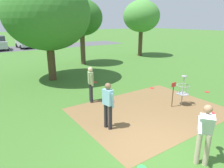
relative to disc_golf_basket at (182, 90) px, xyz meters
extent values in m
plane|color=#3D6B28|center=(-3.52, -1.90, -0.75)|extent=(160.00, 160.00, 0.00)
cube|color=brown|center=(-1.63, 0.34, -0.75)|extent=(6.16, 4.69, 0.01)
cylinder|color=#9E9EA3|center=(0.06, -0.01, -0.08)|extent=(0.05, 0.05, 1.35)
cylinder|color=#9E9EA3|center=(0.06, -0.01, 0.62)|extent=(0.24, 0.24, 0.04)
torus|color=#9E9EA3|center=(0.06, -0.01, 0.20)|extent=(0.58, 0.58, 0.02)
torus|color=#9E9EA3|center=(0.06, -0.01, -0.20)|extent=(0.55, 0.55, 0.03)
cylinder|color=#9E9EA3|center=(0.06, -0.01, -0.22)|extent=(0.48, 0.48, 0.02)
cylinder|color=gray|center=(0.30, -0.01, 0.00)|extent=(0.01, 0.01, 0.40)
cylinder|color=gray|center=(0.25, 0.13, 0.00)|extent=(0.01, 0.01, 0.40)
cylinder|color=gray|center=(0.13, 0.22, 0.00)|extent=(0.01, 0.01, 0.40)
cylinder|color=gray|center=(-0.01, 0.22, 0.00)|extent=(0.01, 0.01, 0.40)
cylinder|color=gray|center=(-0.13, 0.13, 0.00)|extent=(0.01, 0.01, 0.40)
cylinder|color=gray|center=(-0.18, -0.01, 0.00)|extent=(0.01, 0.01, 0.40)
cylinder|color=gray|center=(-0.13, -0.15, 0.00)|extent=(0.01, 0.01, 0.40)
cylinder|color=gray|center=(-0.01, -0.24, 0.00)|extent=(0.01, 0.01, 0.40)
cylinder|color=gray|center=(0.13, -0.24, 0.00)|extent=(0.01, 0.01, 0.40)
cylinder|color=gray|center=(0.25, -0.15, 0.00)|extent=(0.01, 0.01, 0.40)
cylinder|color=#4C3823|center=(-0.49, 0.09, -0.20)|extent=(0.04, 0.04, 1.10)
cube|color=red|center=(-0.49, 0.09, 0.30)|extent=(0.28, 0.03, 0.20)
cylinder|color=tan|center=(-3.00, -2.85, -0.29)|extent=(0.14, 0.14, 0.92)
cylinder|color=tan|center=(-2.86, -3.03, -0.29)|extent=(0.14, 0.14, 0.92)
cube|color=silver|center=(-2.93, -2.94, 0.45)|extent=(0.52, 0.52, 0.60)
sphere|color=#9E7051|center=(-2.88, -2.90, 0.85)|extent=(0.22, 0.22, 0.22)
cylinder|color=silver|center=(-2.59, -2.88, 0.56)|extent=(0.52, 0.43, 0.21)
cylinder|color=red|center=(-2.37, -2.71, 0.53)|extent=(0.22, 0.22, 0.02)
cylinder|color=silver|center=(-3.17, -2.92, 0.49)|extent=(0.43, 0.36, 0.37)
cylinder|color=#232328|center=(-3.95, 0.23, -0.29)|extent=(0.14, 0.14, 0.92)
cylinder|color=#232328|center=(-3.91, 0.01, -0.29)|extent=(0.14, 0.14, 0.92)
cube|color=#84B7D1|center=(-3.93, 0.12, 0.45)|extent=(0.29, 0.40, 0.56)
sphere|color=brown|center=(-3.93, 0.12, 0.85)|extent=(0.22, 0.22, 0.22)
cylinder|color=#84B7D1|center=(-3.95, 0.31, 0.36)|extent=(0.18, 0.12, 0.55)
cylinder|color=#84B7D1|center=(-3.87, -0.06, 0.36)|extent=(0.18, 0.12, 0.55)
cylinder|color=#E53D99|center=(-3.75, 0.16, 0.22)|extent=(0.22, 0.22, 0.02)
cylinder|color=#232328|center=(-3.17, 2.80, -0.29)|extent=(0.14, 0.14, 0.92)
cylinder|color=#232328|center=(-3.24, 2.59, -0.29)|extent=(0.14, 0.14, 0.92)
cube|color=#93A875|center=(-3.21, 2.70, 0.45)|extent=(0.33, 0.41, 0.56)
sphere|color=beige|center=(-3.21, 2.70, 0.85)|extent=(0.22, 0.22, 0.22)
cylinder|color=#93A875|center=(-3.12, 2.87, 0.36)|extent=(0.18, 0.14, 0.55)
cylinder|color=#93A875|center=(-3.25, 2.51, 0.36)|extent=(0.18, 0.14, 0.55)
cylinder|color=red|center=(-3.04, 2.64, 0.22)|extent=(0.22, 0.22, 0.02)
cylinder|color=green|center=(-4.37, -2.17, -0.74)|extent=(0.24, 0.24, 0.02)
cylinder|color=red|center=(0.70, 2.52, -0.74)|extent=(0.23, 0.23, 0.02)
cylinder|color=red|center=(2.70, 0.33, -0.74)|extent=(0.24, 0.24, 0.02)
cylinder|color=#4C3823|center=(7.85, 11.56, 0.62)|extent=(0.43, 0.43, 2.75)
ellipsoid|color=#4C8E3D|center=(7.85, 11.56, 3.44)|extent=(3.86, 3.86, 3.28)
cylinder|color=#4C3823|center=(-3.41, 7.59, 0.35)|extent=(0.49, 0.49, 2.20)
ellipsoid|color=#38752D|center=(-3.41, 7.59, 3.42)|extent=(5.26, 5.26, 4.47)
cylinder|color=brown|center=(0.59, 11.05, 0.58)|extent=(0.42, 0.42, 2.66)
ellipsoid|color=#2D6623|center=(0.59, 11.05, 3.25)|extent=(3.57, 3.57, 3.03)
cube|color=#4C4C51|center=(-3.52, 25.93, -0.75)|extent=(36.00, 6.00, 0.01)
cylinder|color=black|center=(-3.50, 27.01, -0.45)|extent=(0.21, 0.61, 0.60)
cylinder|color=black|center=(-3.64, 24.41, -0.45)|extent=(0.21, 0.61, 0.60)
cube|color=#B2B7BC|center=(-1.10, 26.04, 0.00)|extent=(1.91, 4.25, 0.90)
cube|color=#2D333D|center=(-1.10, 26.04, 0.77)|extent=(1.64, 2.23, 0.64)
cylinder|color=black|center=(-2.03, 27.32, -0.45)|extent=(0.20, 0.60, 0.60)
cylinder|color=black|center=(-0.23, 27.37, -0.45)|extent=(0.20, 0.60, 0.60)
cylinder|color=black|center=(-1.96, 24.72, -0.45)|extent=(0.20, 0.60, 0.60)
cylinder|color=black|center=(-0.16, 24.76, -0.45)|extent=(0.20, 0.60, 0.60)
camera|label=1|loc=(-7.57, -5.44, 2.98)|focal=32.79mm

